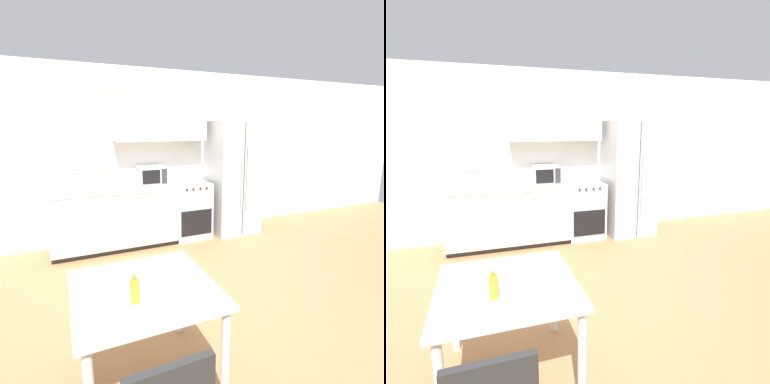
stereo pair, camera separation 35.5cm
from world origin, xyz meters
The scene contains 10 objects.
ground_plane centered at (0.00, 0.00, 0.00)m, with size 12.00×12.00×0.00m, color #9E7047.
wall_back centered at (0.05, 2.07, 1.45)m, with size 12.00×0.38×2.70m.
kitchen_counter centered at (-0.44, 1.75, 0.46)m, with size 1.84×0.66×0.92m.
oven_range centered at (0.78, 1.76, 0.46)m, with size 0.60×0.63×0.92m.
refrigerator centered at (1.57, 1.72, 0.96)m, with size 0.79×0.75×1.91m.
kitchen_sink centered at (-0.76, 1.76, 0.94)m, with size 0.68×0.39×0.25m.
microwave centered at (0.17, 1.86, 1.06)m, with size 0.43×0.36×0.29m.
coffee_mug centered at (-0.16, 1.61, 0.97)m, with size 0.12×0.09×0.09m.
dining_table centered at (-0.67, -0.83, 0.63)m, with size 0.95×0.92×0.74m.
drink_bottle centered at (-0.76, -0.99, 0.82)m, with size 0.06×0.06×0.21m.
Camera 1 is at (-1.11, -2.66, 1.81)m, focal length 28.00 mm.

